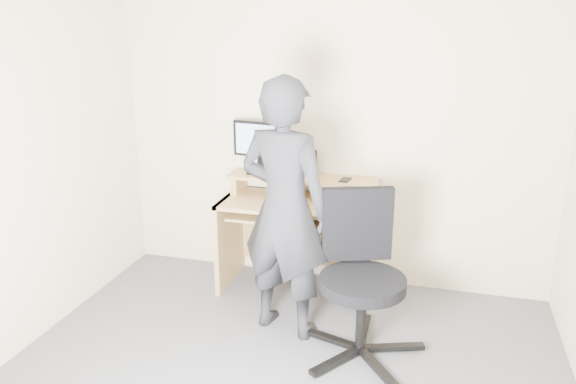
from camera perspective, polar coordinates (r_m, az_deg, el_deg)
The scene contains 12 objects.
back_wall at distance 4.49m, azimuth 4.49°, elevation 6.07°, with size 3.50×0.02×2.50m, color beige.
desk at distance 4.52m, azimuth 1.24°, elevation -3.10°, with size 1.20×0.60×0.91m.
monitor at distance 4.50m, azimuth -2.92°, elevation 5.02°, with size 0.45×0.13×0.43m.
external_drive at distance 4.48m, azimuth 2.11°, elevation 2.93°, with size 0.07×0.13×0.20m, color black.
travel_mug at distance 4.43m, azimuth 2.13°, elevation 2.56°, with size 0.08×0.08×0.17m, color silver.
smartphone at distance 4.39m, azimuth 5.84°, elevation 1.25°, with size 0.07×0.13×0.01m, color black.
charger at distance 4.43m, azimuth -0.43°, elevation 1.67°, with size 0.04×0.04×0.04m, color black.
headphones at distance 4.57m, azimuth -1.01°, elevation 2.03°, with size 0.16×0.16×0.02m, color silver.
keyboard at distance 4.35m, azimuth -0.80°, elevation -2.24°, with size 0.46×0.18×0.03m, color black.
mouse at distance 4.21m, azimuth 5.28°, elevation -1.52°, with size 0.10×0.06×0.04m, color black.
office_chair at distance 3.67m, azimuth 7.37°, elevation -7.84°, with size 0.83×0.80×1.05m.
person at distance 3.76m, azimuth -0.35°, elevation -1.76°, with size 0.65×0.43×1.79m, color black.
Camera 1 is at (0.83, -2.58, 2.13)m, focal length 35.00 mm.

